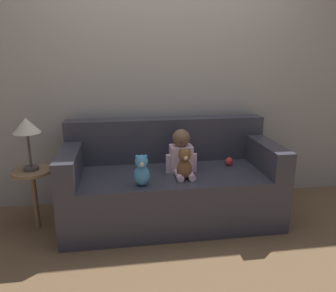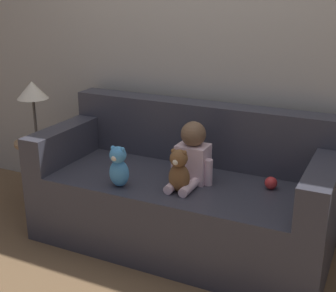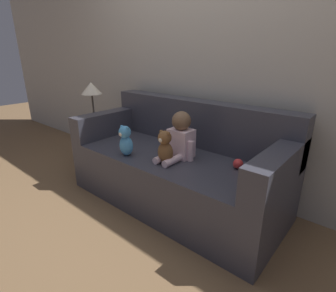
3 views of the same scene
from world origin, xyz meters
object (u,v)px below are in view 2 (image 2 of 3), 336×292
plush_toy_side (119,167)px  side_table (34,114)px  person_baby (192,157)px  toy_ball (271,183)px  couch (184,195)px  teddy_bear_brown (179,171)px

plush_toy_side → side_table: bearing=160.7°
plush_toy_side → side_table: side_table is taller
person_baby → toy_ball: person_baby is taller
plush_toy_side → person_baby: bearing=35.3°
couch → person_baby: size_ratio=4.95×
couch → toy_ball: size_ratio=24.81×
couch → side_table: bearing=-178.9°
toy_ball → side_table: 1.73m
teddy_bear_brown → side_table: side_table is taller
couch → person_baby: 0.32m
toy_ball → person_baby: bearing=-167.7°
couch → plush_toy_side: size_ratio=7.34×
person_baby → plush_toy_side: size_ratio=1.48×
teddy_bear_brown → couch: bearing=106.8°
couch → side_table: (-1.17, -0.02, 0.41)m
plush_toy_side → toy_ball: plush_toy_side is taller
couch → side_table: size_ratio=1.93×
plush_toy_side → couch: bearing=50.4°
teddy_bear_brown → plush_toy_side: 0.36m
plush_toy_side → side_table: size_ratio=0.26×
teddy_bear_brown → toy_ball: teddy_bear_brown is taller
side_table → teddy_bear_brown: bearing=-10.4°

